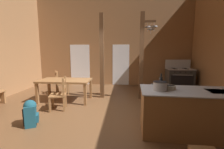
# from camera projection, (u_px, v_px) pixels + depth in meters

# --- Properties ---
(ground_plane) EXTENTS (8.49, 8.64, 0.10)m
(ground_plane) POSITION_uv_depth(u_px,v_px,m) (103.00, 117.00, 3.95)
(ground_plane) COLOR brown
(wall_back) EXTENTS (8.49, 0.14, 4.65)m
(wall_back) POSITION_uv_depth(u_px,v_px,m) (113.00, 39.00, 7.55)
(wall_back) COLOR #93663F
(wall_back) RESTS_ON ground_plane
(glazed_door_back_left) EXTENTS (1.00, 0.01, 2.05)m
(glazed_door_back_left) POSITION_uv_depth(u_px,v_px,m) (80.00, 65.00, 7.79)
(glazed_door_back_left) COLOR white
(glazed_door_back_left) RESTS_ON ground_plane
(glazed_panel_back_right) EXTENTS (0.84, 0.01, 2.05)m
(glazed_panel_back_right) POSITION_uv_depth(u_px,v_px,m) (121.00, 65.00, 7.63)
(glazed_panel_back_right) COLOR white
(glazed_panel_back_right) RESTS_ON ground_plane
(kitchen_island) EXTENTS (2.22, 1.10, 0.90)m
(kitchen_island) POSITION_uv_depth(u_px,v_px,m) (194.00, 112.00, 3.04)
(kitchen_island) COLOR olive
(kitchen_island) RESTS_ON ground_plane
(stove_range) EXTENTS (1.17, 0.86, 1.32)m
(stove_range) POSITION_uv_depth(u_px,v_px,m) (179.00, 78.00, 6.81)
(stove_range) COLOR #323232
(stove_range) RESTS_ON ground_plane
(support_post_with_pot_rack) EXTENTS (0.57, 0.22, 3.00)m
(support_post_with_pot_rack) POSITION_uv_depth(u_px,v_px,m) (142.00, 54.00, 5.19)
(support_post_with_pot_rack) COLOR brown
(support_post_with_pot_rack) RESTS_ON ground_plane
(support_post_center) EXTENTS (0.14, 0.14, 3.00)m
(support_post_center) POSITION_uv_depth(u_px,v_px,m) (102.00, 57.00, 5.36)
(support_post_center) COLOR brown
(support_post_center) RESTS_ON ground_plane
(dining_table) EXTENTS (1.71, 0.92, 0.74)m
(dining_table) POSITION_uv_depth(u_px,v_px,m) (65.00, 82.00, 5.09)
(dining_table) COLOR olive
(dining_table) RESTS_ON ground_plane
(ladderback_chair_near_window) EXTENTS (0.61, 0.61, 0.95)m
(ladderback_chair_near_window) POSITION_uv_depth(u_px,v_px,m) (61.00, 83.00, 5.93)
(ladderback_chair_near_window) COLOR olive
(ladderback_chair_near_window) RESTS_ON ground_plane
(ladderback_chair_by_post) EXTENTS (0.53, 0.53, 0.95)m
(ladderback_chair_by_post) POSITION_uv_depth(u_px,v_px,m) (60.00, 94.00, 4.33)
(ladderback_chair_by_post) COLOR olive
(ladderback_chair_by_post) RESTS_ON ground_plane
(backpack) EXTENTS (0.38, 0.38, 0.60)m
(backpack) POSITION_uv_depth(u_px,v_px,m) (31.00, 112.00, 3.37)
(backpack) COLOR #194756
(backpack) RESTS_ON ground_plane
(stockpot_on_counter) EXTENTS (0.34, 0.28, 0.18)m
(stockpot_on_counter) POSITION_uv_depth(u_px,v_px,m) (160.00, 86.00, 2.97)
(stockpot_on_counter) COLOR #A8AAB2
(stockpot_on_counter) RESTS_ON kitchen_island
(mixing_bowl_on_counter) EXTENTS (0.23, 0.23, 0.08)m
(mixing_bowl_on_counter) POSITION_uv_depth(u_px,v_px,m) (170.00, 87.00, 3.07)
(mixing_bowl_on_counter) COLOR #B2A893
(mixing_bowl_on_counter) RESTS_ON kitchen_island
(bottle_tall_on_counter) EXTENTS (0.07, 0.07, 0.32)m
(bottle_tall_on_counter) POSITION_uv_depth(u_px,v_px,m) (161.00, 82.00, 3.17)
(bottle_tall_on_counter) COLOR #1E2328
(bottle_tall_on_counter) RESTS_ON kitchen_island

